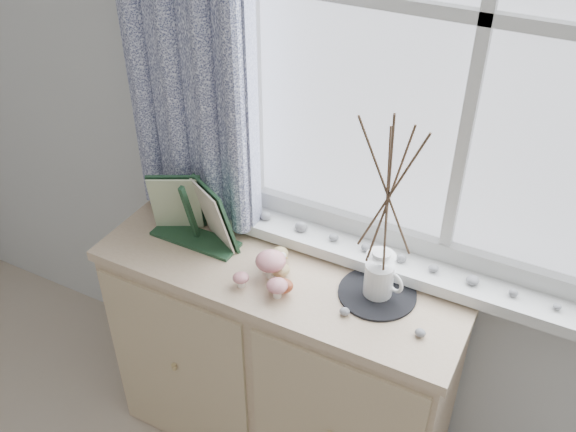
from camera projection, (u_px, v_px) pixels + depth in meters
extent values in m
cube|color=silver|center=(365.00, 118.00, 1.88)|extent=(4.00, 0.04, 2.60)
cube|color=silver|center=(489.00, 16.00, 1.56)|extent=(1.30, 0.01, 1.40)
cube|color=silver|center=(437.00, 273.00, 1.96)|extent=(1.45, 0.16, 0.04)
cube|color=#C8AC8C|center=(282.00, 362.00, 2.28)|extent=(1.17, 0.43, 0.81)
cube|color=#C8AC8C|center=(281.00, 272.00, 2.03)|extent=(1.20, 0.45, 0.03)
cube|color=tan|center=(178.00, 375.00, 2.23)|extent=(0.55, 0.01, 0.75)
cylinder|color=white|center=(271.00, 269.00, 1.97)|extent=(0.03, 0.03, 0.06)
ellipsoid|color=#AC050D|center=(271.00, 261.00, 1.95)|extent=(0.09, 0.09, 0.05)
cylinder|color=white|center=(277.00, 291.00, 1.90)|extent=(0.03, 0.03, 0.04)
ellipsoid|color=#AC050D|center=(277.00, 286.00, 1.89)|extent=(0.06, 0.06, 0.04)
cylinder|color=white|center=(241.00, 282.00, 1.94)|extent=(0.02, 0.02, 0.03)
ellipsoid|color=#AC050D|center=(241.00, 278.00, 1.94)|extent=(0.05, 0.05, 0.03)
ellipsoid|color=tan|center=(281.00, 270.00, 1.97)|extent=(0.05, 0.04, 0.07)
ellipsoid|color=tan|center=(280.00, 254.00, 2.04)|extent=(0.05, 0.04, 0.07)
ellipsoid|color=#923C20|center=(283.00, 286.00, 1.91)|extent=(0.05, 0.04, 0.07)
cylinder|color=black|center=(377.00, 293.00, 1.92)|extent=(0.24, 0.24, 0.01)
cylinder|color=white|center=(379.00, 279.00, 1.89)|extent=(0.12, 0.12, 0.11)
cone|color=white|center=(381.00, 261.00, 1.85)|extent=(0.09, 0.09, 0.04)
cylinder|color=white|center=(381.00, 255.00, 1.83)|extent=(0.05, 0.05, 0.02)
torus|color=white|center=(395.00, 283.00, 1.87)|extent=(0.06, 0.04, 0.07)
ellipsoid|color=gray|center=(345.00, 312.00, 1.85)|extent=(0.03, 0.03, 0.02)
ellipsoid|color=gray|center=(378.00, 283.00, 1.95)|extent=(0.03, 0.03, 0.02)
ellipsoid|color=gray|center=(420.00, 333.00, 1.78)|extent=(0.03, 0.03, 0.02)
ellipsoid|color=gray|center=(346.00, 264.00, 2.02)|extent=(0.03, 0.03, 0.02)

